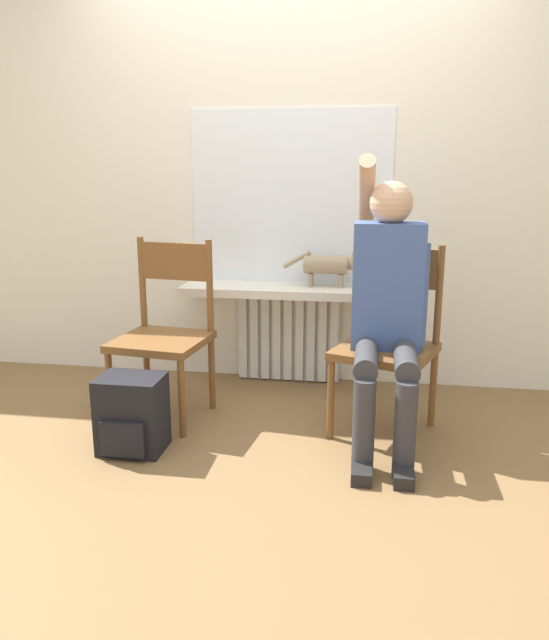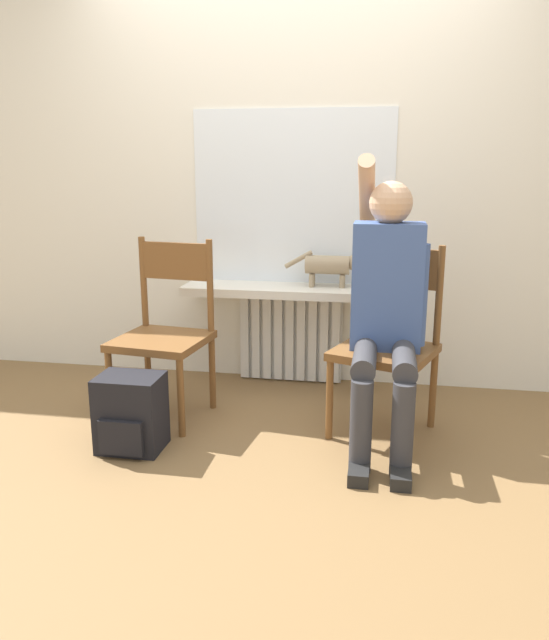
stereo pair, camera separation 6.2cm
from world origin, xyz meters
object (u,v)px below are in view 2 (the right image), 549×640
at_px(chair_right, 388,341).
at_px(cat, 332,265).
at_px(person, 387,302).
at_px(chair_left, 165,330).
at_px(backpack, 131,413).

relative_size(chair_right, cat, 2.05).
bearing_deg(chair_right, person, -77.78).
bearing_deg(chair_left, chair_right, 7.11).
bearing_deg(cat, chair_left, -144.30).
bearing_deg(backpack, person, 15.66).
bearing_deg(chair_left, person, 1.38).
height_order(person, backpack, person).
xyz_separation_m(chair_left, backpack, (-0.02, -0.45, -0.30)).
height_order(cat, backpack, cat).
distance_m(chair_left, chair_right, 1.18).
bearing_deg(chair_left, cat, 42.93).
distance_m(chair_left, person, 1.19).
relative_size(chair_left, backpack, 2.59).
relative_size(person, cat, 2.99).
xyz_separation_m(cat, backpack, (-0.86, -1.05, -0.58)).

